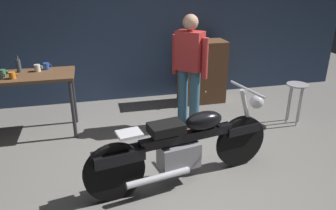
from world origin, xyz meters
TOP-DOWN VIEW (x-y plane):
  - ground_plane at (0.00, 0.00)m, footprint 12.00×12.00m
  - back_wall at (0.00, 2.80)m, footprint 8.00×0.12m
  - workbench at (-1.79, 1.62)m, footprint 1.30×0.64m
  - motorcycle at (0.02, 0.01)m, footprint 2.16×0.75m
  - person_standing at (0.48, 1.39)m, footprint 0.43×0.43m
  - shop_stool at (2.10, 1.07)m, footprint 0.32×0.32m
  - wooden_dresser at (1.01, 2.30)m, footprint 0.80×0.47m
  - mug_orange_travel at (-1.91, 1.48)m, footprint 0.11×0.08m
  - mug_green_speckled at (-2.06, 1.61)m, footprint 0.12×0.08m
  - mug_blue_enamel at (-1.52, 1.83)m, footprint 0.12×0.08m
  - mug_white_ceramic at (-1.63, 1.76)m, footprint 0.12×0.08m
  - mug_black_matte at (-2.07, 1.48)m, footprint 0.11×0.08m
  - bottle at (-1.88, 1.78)m, footprint 0.06×0.06m

SIDE VIEW (x-z plane):
  - ground_plane at x=0.00m, z-range 0.00..0.00m
  - motorcycle at x=0.02m, z-range -0.05..0.95m
  - shop_stool at x=2.10m, z-range 0.18..0.82m
  - wooden_dresser at x=1.01m, z-range 0.00..1.10m
  - workbench at x=-1.79m, z-range 0.34..1.24m
  - person_standing at x=0.48m, z-range 0.09..1.76m
  - mug_orange_travel at x=-1.91m, z-range 0.90..0.99m
  - mug_black_matte at x=-2.07m, z-range 0.90..0.99m
  - mug_green_speckled at x=-2.06m, z-range 0.90..0.99m
  - mug_blue_enamel at x=-1.52m, z-range 0.90..0.99m
  - mug_white_ceramic at x=-1.63m, z-range 0.90..1.00m
  - bottle at x=-1.88m, z-range 0.88..1.12m
  - back_wall at x=0.00m, z-range 0.00..3.10m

